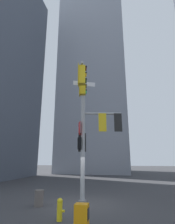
% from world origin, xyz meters
% --- Properties ---
extents(ground, '(120.00, 120.00, 0.00)m').
position_xyz_m(ground, '(0.00, 0.00, 0.00)').
color(ground, '#38383A').
extents(building_mid_block, '(12.72, 12.72, 45.51)m').
position_xyz_m(building_mid_block, '(-2.99, 24.89, 22.76)').
color(building_mid_block, '#9399A3').
rests_on(building_mid_block, ground).
extents(signal_pole_assembly, '(2.90, 3.48, 8.31)m').
position_xyz_m(signal_pole_assembly, '(0.43, -0.29, 4.72)').
color(signal_pole_assembly, '#9EA0A3').
rests_on(signal_pole_assembly, ground).
extents(fire_hydrant, '(0.33, 0.23, 0.85)m').
position_xyz_m(fire_hydrant, '(-0.25, -3.07, 0.44)').
color(fire_hydrant, yellow).
rests_on(fire_hydrant, ground).
extents(newspaper_box, '(0.45, 0.36, 0.97)m').
position_xyz_m(newspaper_box, '(0.96, -4.40, 0.49)').
color(newspaper_box, orange).
rests_on(newspaper_box, ground).
extents(trash_bin, '(0.47, 0.47, 0.80)m').
position_xyz_m(trash_bin, '(-2.11, -1.08, 0.40)').
color(trash_bin, '#59514C').
rests_on(trash_bin, ground).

